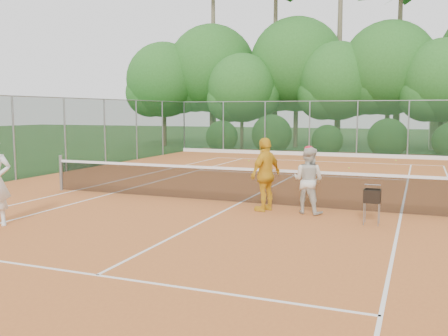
# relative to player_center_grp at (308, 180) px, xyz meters

# --- Properties ---
(ground) EXTENTS (120.00, 120.00, 0.00)m
(ground) POSITION_rel_player_center_grp_xyz_m (-1.99, 0.66, -0.83)
(ground) COLOR #204318
(ground) RESTS_ON ground
(clay_court) EXTENTS (18.00, 36.00, 0.02)m
(clay_court) POSITION_rel_player_center_grp_xyz_m (-1.99, 0.66, -0.82)
(clay_court) COLOR #B9632A
(clay_court) RESTS_ON ground
(tennis_net) EXTENTS (11.97, 0.10, 1.10)m
(tennis_net) POSITION_rel_player_center_grp_xyz_m (-1.99, 0.66, -0.30)
(tennis_net) COLOR gray
(tennis_net) RESTS_ON clay_court
(player_center_grp) EXTENTS (0.90, 0.78, 1.64)m
(player_center_grp) POSITION_rel_player_center_grp_xyz_m (0.00, 0.00, 0.00)
(player_center_grp) COLOR beige
(player_center_grp) RESTS_ON clay_court
(player_yellow) EXTENTS (0.79, 1.16, 1.82)m
(player_yellow) POSITION_rel_player_center_grp_xyz_m (-1.05, -0.08, 0.10)
(player_yellow) COLOR gold
(player_yellow) RESTS_ON clay_court
(ball_hopper) EXTENTS (0.34, 0.34, 0.78)m
(ball_hopper) POSITION_rel_player_center_grp_xyz_m (1.56, -0.69, -0.20)
(ball_hopper) COLOR gray
(ball_hopper) RESTS_ON clay_court
(stray_ball_a) EXTENTS (0.07, 0.07, 0.07)m
(stray_ball_a) POSITION_rel_player_center_grp_xyz_m (-5.32, 11.24, -0.78)
(stray_ball_a) COLOR #C5E334
(stray_ball_a) RESTS_ON clay_court
(stray_ball_b) EXTENTS (0.07, 0.07, 0.07)m
(stray_ball_b) POSITION_rel_player_center_grp_xyz_m (1.40, 14.07, -0.78)
(stray_ball_b) COLOR #BCD932
(stray_ball_b) RESTS_ON clay_court
(stray_ball_c) EXTENTS (0.07, 0.07, 0.07)m
(stray_ball_c) POSITION_rel_player_center_grp_xyz_m (-0.32, 9.90, -0.78)
(stray_ball_c) COLOR #BED732
(stray_ball_c) RESTS_ON clay_court
(court_markings) EXTENTS (11.03, 23.83, 0.01)m
(court_markings) POSITION_rel_player_center_grp_xyz_m (-1.99, 0.66, -0.81)
(court_markings) COLOR white
(court_markings) RESTS_ON clay_court
(fence_back) EXTENTS (18.07, 0.07, 3.00)m
(fence_back) POSITION_rel_player_center_grp_xyz_m (-1.99, 15.66, 0.69)
(fence_back) COLOR #19381E
(fence_back) RESTS_ON clay_court
(tropical_treeline) EXTENTS (32.10, 8.49, 15.03)m
(tropical_treeline) POSITION_rel_player_center_grp_xyz_m (-0.55, 20.88, 4.28)
(tropical_treeline) COLOR brown
(tropical_treeline) RESTS_ON ground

